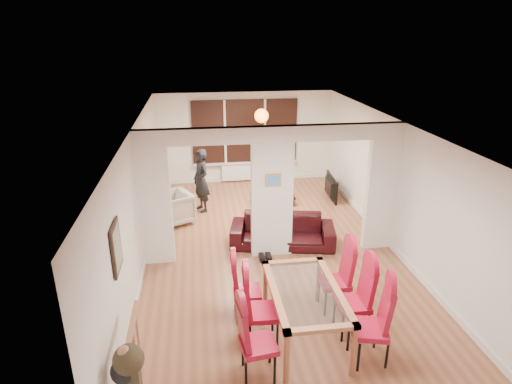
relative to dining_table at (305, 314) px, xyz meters
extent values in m
cube|color=#92583A|center=(-0.04, 2.53, -0.41)|extent=(5.00, 9.00, 0.01)
cube|color=white|center=(-0.04, 2.53, 0.89)|extent=(5.00, 0.18, 2.60)
cube|color=black|center=(-0.04, 6.97, 1.09)|extent=(3.00, 0.08, 1.80)
cube|color=white|center=(-0.04, 6.93, -0.11)|extent=(1.40, 0.08, 0.50)
sphere|color=orange|center=(0.26, 5.83, 1.74)|extent=(0.36, 0.36, 0.36)
cube|color=gray|center=(-2.51, 0.13, 1.19)|extent=(0.04, 0.52, 0.67)
cube|color=#4C8CD8|center=(-0.04, 2.43, 1.19)|extent=(0.30, 0.03, 0.25)
imported|color=black|center=(0.25, 2.87, -0.10)|extent=(2.25, 1.23, 0.62)
imported|color=#B9AA9D|center=(-2.03, 4.29, -0.04)|extent=(1.05, 1.06, 0.73)
imported|color=black|center=(-1.36, 4.93, 0.37)|extent=(0.67, 0.57, 1.56)
imported|color=black|center=(1.96, 5.29, -0.10)|extent=(1.07, 0.21, 0.61)
cylinder|color=#143F19|center=(0.30, 5.18, 0.00)|extent=(0.08, 0.08, 0.30)
imported|color=black|center=(0.54, 5.15, -0.13)|extent=(0.23, 0.23, 0.06)
camera|label=1|loc=(-1.41, -4.97, 3.83)|focal=30.00mm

